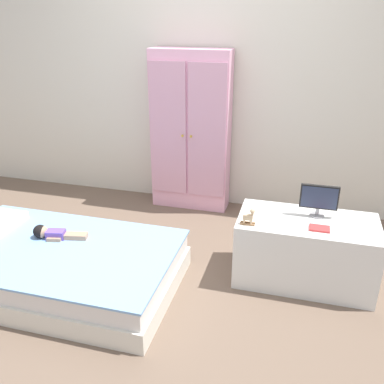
% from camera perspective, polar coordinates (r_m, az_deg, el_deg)
% --- Properties ---
extents(ground_plane, '(10.00, 10.00, 0.02)m').
position_cam_1_polar(ground_plane, '(3.05, -4.66, -13.11)').
color(ground_plane, brown).
extents(back_wall, '(6.40, 0.05, 2.70)m').
position_cam_1_polar(back_wall, '(3.98, 2.62, 17.00)').
color(back_wall, silver).
rests_on(back_wall, ground_plane).
extents(bed, '(1.65, 0.99, 0.29)m').
position_cam_1_polar(bed, '(3.14, -17.61, -9.59)').
color(bed, silver).
rests_on(bed, ground_plane).
extents(doll, '(0.39, 0.16, 0.10)m').
position_cam_1_polar(doll, '(3.20, -18.75, -5.29)').
color(doll, '#6B4CB2').
rests_on(doll, bed).
extents(wardrobe, '(0.73, 0.28, 1.50)m').
position_cam_1_polar(wardrobe, '(3.97, -0.18, 8.18)').
color(wardrobe, '#EFADCC').
rests_on(wardrobe, ground_plane).
extents(tv_stand, '(0.95, 0.49, 0.48)m').
position_cam_1_polar(tv_stand, '(3.10, 15.09, -7.71)').
color(tv_stand, silver).
rests_on(tv_stand, ground_plane).
extents(tv_monitor, '(0.26, 0.10, 0.23)m').
position_cam_1_polar(tv_monitor, '(3.00, 16.90, -0.88)').
color(tv_monitor, '#99999E').
rests_on(tv_monitor, tv_stand).
extents(rocking_horse_toy, '(0.10, 0.04, 0.12)m').
position_cam_1_polar(rocking_horse_toy, '(2.82, 7.79, -3.38)').
color(rocking_horse_toy, '#8E6642').
rests_on(rocking_horse_toy, tv_stand).
extents(book_red, '(0.13, 0.09, 0.01)m').
position_cam_1_polar(book_red, '(2.88, 16.96, -4.76)').
color(book_red, '#CC3838').
rests_on(book_red, tv_stand).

